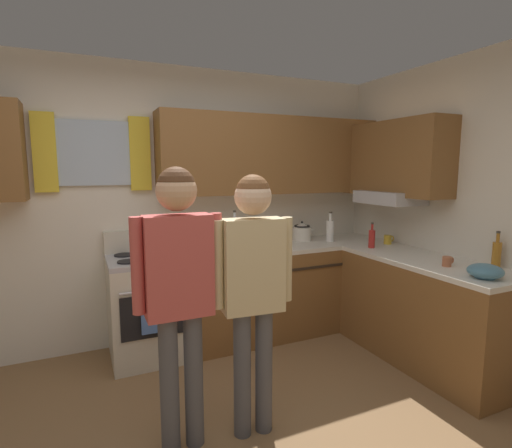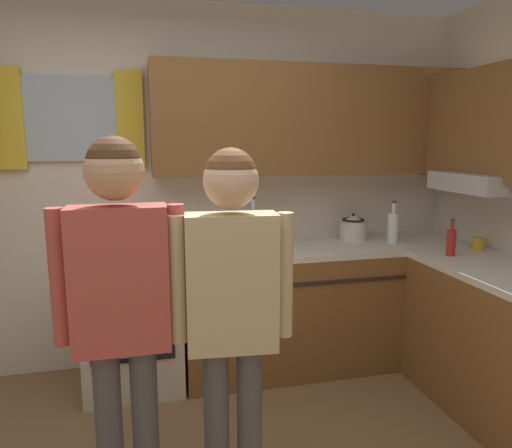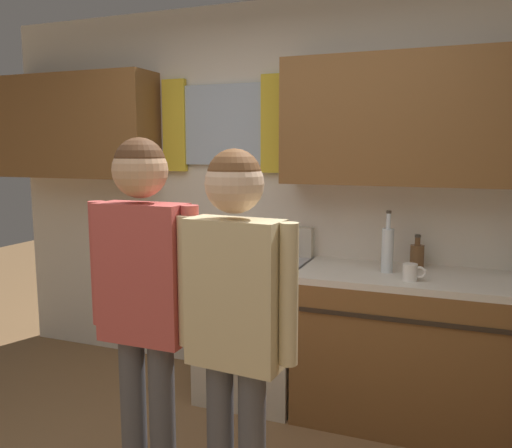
{
  "view_description": "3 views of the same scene",
  "coord_description": "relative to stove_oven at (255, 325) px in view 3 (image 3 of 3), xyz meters",
  "views": [
    {
      "loc": [
        -0.66,
        -1.87,
        1.65
      ],
      "look_at": [
        0.43,
        0.54,
        1.28
      ],
      "focal_mm": 27.55,
      "sensor_mm": 36.0,
      "label": 1
    },
    {
      "loc": [
        -0.07,
        -1.59,
        1.65
      ],
      "look_at": [
        0.45,
        0.58,
        1.25
      ],
      "focal_mm": 33.03,
      "sensor_mm": 36.0,
      "label": 2
    },
    {
      "loc": [
        1.02,
        -1.52,
        1.62
      ],
      "look_at": [
        0.19,
        0.63,
        1.29
      ],
      "focal_mm": 36.38,
      "sensor_mm": 36.0,
      "label": 3
    }
  ],
  "objects": [
    {
      "name": "back_wall_unit",
      "position": [
        0.23,
        0.27,
        1.04
      ],
      "size": [
        4.6,
        0.42,
        2.6
      ],
      "color": "silver",
      "rests_on": "ground"
    },
    {
      "name": "stove_oven",
      "position": [
        0.0,
        0.0,
        0.0
      ],
      "size": [
        0.63,
        0.67,
        1.1
      ],
      "color": "beige",
      "rests_on": "ground"
    },
    {
      "name": "bottle_tall_clear",
      "position": [
        0.84,
        0.0,
        0.57
      ],
      "size": [
        0.07,
        0.07,
        0.37
      ],
      "color": "silver",
      "rests_on": "kitchen_counter_run"
    },
    {
      "name": "bottle_squat_brown",
      "position": [
        0.99,
        0.19,
        0.51
      ],
      "size": [
        0.08,
        0.08,
        0.21
      ],
      "color": "brown",
      "rests_on": "kitchen_counter_run"
    },
    {
      "name": "mug_ceramic_white",
      "position": [
        0.98,
        -0.16,
        0.48
      ],
      "size": [
        0.13,
        0.08,
        0.09
      ],
      "color": "white",
      "rests_on": "kitchen_counter_run"
    },
    {
      "name": "adult_left",
      "position": [
        -0.0,
        -1.28,
        0.58
      ],
      "size": [
        0.52,
        0.23,
        1.67
      ],
      "color": "#4C4C51",
      "rests_on": "ground"
    },
    {
      "name": "adult_in_plaid",
      "position": [
        0.43,
        -1.33,
        0.55
      ],
      "size": [
        0.5,
        0.22,
        1.62
      ],
      "color": "#4C4C51",
      "rests_on": "ground"
    }
  ]
}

